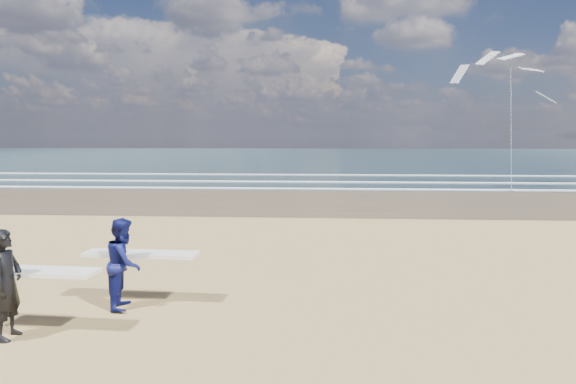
{
  "coord_description": "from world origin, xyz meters",
  "views": [
    {
      "loc": [
        3.54,
        -7.93,
        3.22
      ],
      "look_at": [
        2.59,
        6.0,
        1.68
      ],
      "focal_mm": 32.0,
      "sensor_mm": 36.0,
      "label": 1
    }
  ],
  "objects": [
    {
      "name": "ocean",
      "position": [
        20.0,
        72.0,
        0.01
      ],
      "size": [
        220.0,
        100.0,
        0.02
      ],
      "primitive_type": "cube",
      "color": "#172B33",
      "rests_on": "ground"
    },
    {
      "name": "foam_breakers",
      "position": [
        20.0,
        28.1,
        0.05
      ],
      "size": [
        220.0,
        11.7,
        0.05
      ],
      "color": "white",
      "rests_on": "ground"
    },
    {
      "name": "surfer_far",
      "position": [
        -0.15,
        1.25,
        0.86
      ],
      "size": [
        2.22,
        1.11,
        1.7
      ],
      "color": "#0E1351",
      "rests_on": "ground"
    },
    {
      "name": "surfer_near",
      "position": [
        -1.41,
        -0.31,
        0.9
      ],
      "size": [
        2.22,
        1.0,
        1.77
      ],
      "color": "black",
      "rests_on": "ground"
    },
    {
      "name": "kite_1",
      "position": [
        15.11,
        25.04,
        5.57
      ],
      "size": [
        6.63,
        4.83,
        9.53
      ],
      "color": "slate",
      "rests_on": "ground"
    }
  ]
}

